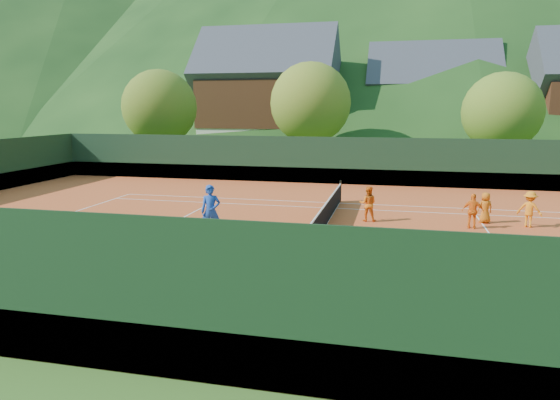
% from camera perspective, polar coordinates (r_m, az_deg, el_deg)
% --- Properties ---
extents(ground, '(400.00, 400.00, 0.00)m').
position_cam_1_polar(ground, '(20.41, 5.06, -3.25)').
color(ground, '#2E561B').
rests_on(ground, ground).
extents(clay_court, '(40.00, 24.00, 0.02)m').
position_cam_1_polar(clay_court, '(20.41, 5.06, -3.22)').
color(clay_court, '#C24A1F').
rests_on(clay_court, ground).
extents(coach, '(0.83, 0.67, 1.99)m').
position_cam_1_polar(coach, '(18.88, -7.92, -1.28)').
color(coach, '#1944A5').
rests_on(coach, clay_court).
extents(student_a, '(0.76, 0.60, 1.52)m').
position_cam_1_polar(student_a, '(21.73, 10.01, -0.42)').
color(student_a, orange).
rests_on(student_a, clay_court).
extents(student_b, '(0.89, 0.50, 1.43)m').
position_cam_1_polar(student_b, '(21.55, 21.18, -1.19)').
color(student_b, orange).
rests_on(student_b, clay_court).
extents(student_c, '(0.75, 0.61, 1.32)m').
position_cam_1_polar(student_c, '(22.78, 22.40, -0.82)').
color(student_c, '#D06512').
rests_on(student_c, clay_court).
extents(student_d, '(1.10, 0.89, 1.48)m').
position_cam_1_polar(student_d, '(22.74, 26.63, -0.95)').
color(student_d, orange).
rests_on(student_d, clay_court).
extents(tennis_ball_0, '(0.07, 0.07, 0.07)m').
position_cam_1_polar(tennis_ball_0, '(14.81, 12.24, -8.60)').
color(tennis_ball_0, '#D6F228').
rests_on(tennis_ball_0, clay_court).
extents(tennis_ball_1, '(0.07, 0.07, 0.07)m').
position_cam_1_polar(tennis_ball_1, '(21.24, -19.20, -3.11)').
color(tennis_ball_1, '#D6F228').
rests_on(tennis_ball_1, clay_court).
extents(tennis_ball_2, '(0.07, 0.07, 0.07)m').
position_cam_1_polar(tennis_ball_2, '(19.07, -11.13, -4.23)').
color(tennis_ball_2, '#D6F228').
rests_on(tennis_ball_2, clay_court).
extents(tennis_ball_3, '(0.07, 0.07, 0.07)m').
position_cam_1_polar(tennis_ball_3, '(13.73, 24.23, -10.87)').
color(tennis_ball_3, '#D6F228').
rests_on(tennis_ball_3, clay_court).
extents(tennis_ball_4, '(0.07, 0.07, 0.07)m').
position_cam_1_polar(tennis_ball_4, '(18.03, -17.88, -5.41)').
color(tennis_ball_4, '#D6F228').
rests_on(tennis_ball_4, clay_court).
extents(tennis_ball_5, '(0.07, 0.07, 0.07)m').
position_cam_1_polar(tennis_ball_5, '(16.44, -16.38, -6.86)').
color(tennis_ball_5, '#D6F228').
rests_on(tennis_ball_5, clay_court).
extents(tennis_ball_6, '(0.07, 0.07, 0.07)m').
position_cam_1_polar(tennis_ball_6, '(14.43, 20.96, -9.59)').
color(tennis_ball_6, '#D6F228').
rests_on(tennis_ball_6, clay_court).
extents(tennis_ball_7, '(0.07, 0.07, 0.07)m').
position_cam_1_polar(tennis_ball_7, '(16.65, -19.03, -6.79)').
color(tennis_ball_7, '#D6F228').
rests_on(tennis_ball_7, clay_court).
extents(tennis_ball_8, '(0.07, 0.07, 0.07)m').
position_cam_1_polar(tennis_ball_8, '(14.04, 26.03, -10.54)').
color(tennis_ball_8, '#D6F228').
rests_on(tennis_ball_8, clay_court).
extents(tennis_ball_9, '(0.07, 0.07, 0.07)m').
position_cam_1_polar(tennis_ball_9, '(15.36, -20.14, -8.32)').
color(tennis_ball_9, '#D6F228').
rests_on(tennis_ball_9, clay_court).
extents(tennis_ball_10, '(0.07, 0.07, 0.07)m').
position_cam_1_polar(tennis_ball_10, '(16.14, -2.51, -6.75)').
color(tennis_ball_10, '#D6F228').
rests_on(tennis_ball_10, clay_court).
extents(tennis_ball_11, '(0.07, 0.07, 0.07)m').
position_cam_1_polar(tennis_ball_11, '(18.54, -16.07, -4.87)').
color(tennis_ball_11, '#D6F228').
rests_on(tennis_ball_11, clay_court).
extents(tennis_ball_12, '(0.07, 0.07, 0.07)m').
position_cam_1_polar(tennis_ball_12, '(12.53, 29.25, -13.37)').
color(tennis_ball_12, '#D6F228').
rests_on(tennis_ball_12, clay_court).
extents(tennis_ball_13, '(0.07, 0.07, 0.07)m').
position_cam_1_polar(tennis_ball_13, '(19.85, -10.02, -3.60)').
color(tennis_ball_13, '#D6F228').
rests_on(tennis_ball_13, clay_court).
extents(tennis_ball_14, '(0.07, 0.07, 0.07)m').
position_cam_1_polar(tennis_ball_14, '(17.71, 13.63, -5.48)').
color(tennis_ball_14, '#D6F228').
rests_on(tennis_ball_14, clay_court).
extents(tennis_ball_15, '(0.07, 0.07, 0.07)m').
position_cam_1_polar(tennis_ball_15, '(19.09, 1.40, -4.01)').
color(tennis_ball_15, '#D6F228').
rests_on(tennis_ball_15, clay_court).
extents(tennis_ball_16, '(0.07, 0.07, 0.07)m').
position_cam_1_polar(tennis_ball_16, '(12.41, -6.21, -12.25)').
color(tennis_ball_16, '#D6F228').
rests_on(tennis_ball_16, clay_court).
extents(tennis_ball_17, '(0.07, 0.07, 0.07)m').
position_cam_1_polar(tennis_ball_17, '(13.81, 14.30, -10.12)').
color(tennis_ball_17, '#D6F228').
rests_on(tennis_ball_17, clay_court).
extents(tennis_ball_18, '(0.07, 0.07, 0.07)m').
position_cam_1_polar(tennis_ball_18, '(16.62, 3.44, -6.25)').
color(tennis_ball_18, '#D6F228').
rests_on(tennis_ball_18, clay_court).
extents(tennis_ball_19, '(0.07, 0.07, 0.07)m').
position_cam_1_polar(tennis_ball_19, '(13.38, 11.15, -10.67)').
color(tennis_ball_19, '#D6F228').
rests_on(tennis_ball_19, clay_court).
extents(tennis_ball_20, '(0.07, 0.07, 0.07)m').
position_cam_1_polar(tennis_ball_20, '(16.20, -7.67, -6.78)').
color(tennis_ball_20, '#D6F228').
rests_on(tennis_ball_20, clay_court).
extents(tennis_ball_21, '(0.07, 0.07, 0.07)m').
position_cam_1_polar(tennis_ball_21, '(16.62, -28.52, -7.55)').
color(tennis_ball_21, '#D6F228').
rests_on(tennis_ball_21, clay_court).
extents(tennis_ball_22, '(0.07, 0.07, 0.07)m').
position_cam_1_polar(tennis_ball_22, '(18.14, 20.45, -5.47)').
color(tennis_ball_22, '#D6F228').
rests_on(tennis_ball_22, clay_court).
extents(tennis_ball_23, '(0.07, 0.07, 0.07)m').
position_cam_1_polar(tennis_ball_23, '(19.34, 4.06, -3.84)').
color(tennis_ball_23, '#D6F228').
rests_on(tennis_ball_23, clay_court).
extents(tennis_ball_24, '(0.07, 0.07, 0.07)m').
position_cam_1_polar(tennis_ball_24, '(21.56, -13.63, -2.62)').
color(tennis_ball_24, '#D6F228').
rests_on(tennis_ball_24, clay_court).
extents(tennis_ball_25, '(0.07, 0.07, 0.07)m').
position_cam_1_polar(tennis_ball_25, '(18.18, 20.69, -5.45)').
color(tennis_ball_25, '#D6F228').
rests_on(tennis_ball_25, clay_court).
extents(tennis_ball_26, '(0.07, 0.07, 0.07)m').
position_cam_1_polar(tennis_ball_26, '(14.02, -12.65, -9.72)').
color(tennis_ball_26, '#D6F228').
rests_on(tennis_ball_26, clay_court).
extents(court_lines, '(23.83, 11.03, 0.00)m').
position_cam_1_polar(court_lines, '(20.41, 5.06, -3.19)').
color(court_lines, white).
rests_on(court_lines, clay_court).
extents(tennis_net, '(0.10, 12.07, 1.10)m').
position_cam_1_polar(tennis_net, '(20.30, 5.08, -1.82)').
color(tennis_net, black).
rests_on(tennis_net, clay_court).
extents(perimeter_fence, '(40.40, 24.24, 3.00)m').
position_cam_1_polar(perimeter_fence, '(20.15, 5.12, 0.26)').
color(perimeter_fence, black).
rests_on(perimeter_fence, clay_court).
extents(ball_hopper, '(0.57, 0.57, 1.00)m').
position_cam_1_polar(ball_hopper, '(19.28, -21.15, -2.41)').
color(ball_hopper, black).
rests_on(ball_hopper, clay_court).
extents(chalet_left, '(13.80, 9.93, 12.92)m').
position_cam_1_polar(chalet_left, '(51.25, -1.36, 11.42)').
color(chalet_left, beige).
rests_on(chalet_left, ground).
extents(chalet_mid, '(12.65, 8.82, 11.45)m').
position_cam_1_polar(chalet_mid, '(53.75, 16.82, 10.24)').
color(chalet_mid, beige).
rests_on(chalet_mid, ground).
extents(tree_a, '(6.00, 6.00, 7.88)m').
position_cam_1_polar(tree_a, '(42.03, -13.62, 10.27)').
color(tree_a, '#412C1A').
rests_on(tree_a, ground).
extents(tree_b, '(6.40, 6.40, 8.40)m').
position_cam_1_polar(tree_b, '(40.21, 3.49, 11.00)').
color(tree_b, '#3F2919').
rests_on(tree_b, ground).
extents(tree_c, '(5.60, 5.60, 7.35)m').
position_cam_1_polar(tree_c, '(39.33, 24.04, 9.19)').
color(tree_c, '#41271A').
rests_on(tree_c, ground).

